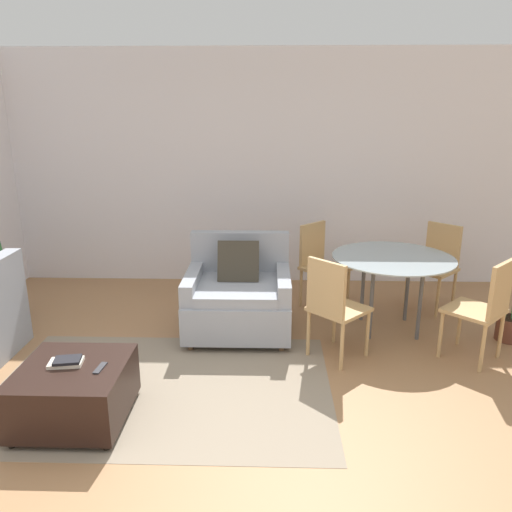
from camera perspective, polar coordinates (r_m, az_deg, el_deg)
ground_plane at (r=3.27m, az=-4.62°, el=-22.81°), size 20.00×20.00×0.00m
wall_back at (r=6.04m, az=-1.36°, el=9.82°), size 12.00×0.06×2.75m
area_rug at (r=4.05m, az=-10.50°, el=-14.54°), size 2.58×1.74×0.01m
armchair at (r=4.79m, az=-2.03°, el=-4.66°), size 0.98×0.91×0.90m
ottoman at (r=3.73m, az=-20.05°, el=-14.26°), size 0.71×0.72×0.41m
book_stack at (r=3.67m, az=-20.85°, el=-11.22°), size 0.24×0.17×0.05m
tv_remote_primary at (r=3.56m, az=-17.38°, el=-12.11°), size 0.06×0.15×0.01m
potted_plant at (r=5.69m, az=-27.14°, el=-3.96°), size 0.34×0.34×1.27m
dining_table at (r=4.88m, az=15.34°, el=-0.95°), size 1.14×1.14×0.74m
dining_chair_near_left at (r=4.22m, az=8.79°, el=-5.29°), size 0.59×0.59×0.90m
dining_chair_near_right at (r=4.56m, az=24.76°, el=-5.03°), size 0.59×0.59×0.90m
dining_chair_far_left at (r=5.41m, az=7.22°, el=-0.37°), size 0.59×0.59×0.90m
dining_chair_far_right at (r=5.67m, az=19.98°, el=-0.46°), size 0.59×0.59×0.90m
potted_plant_small at (r=5.21m, az=27.04°, el=-6.79°), size 0.24×0.24×0.78m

